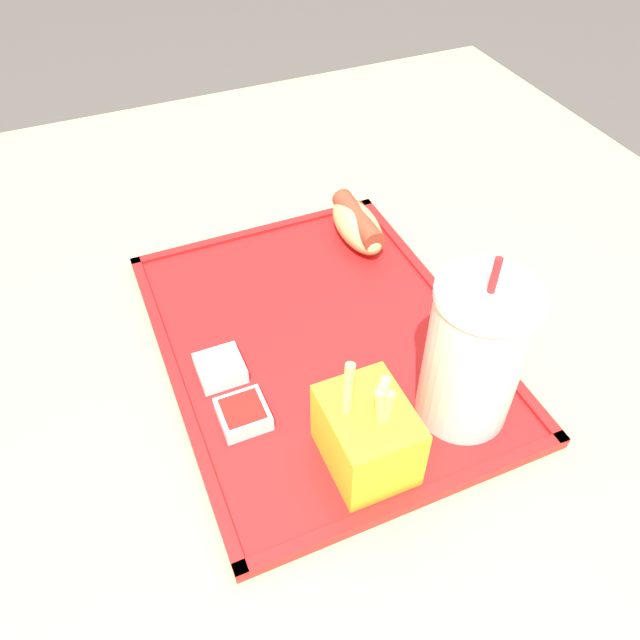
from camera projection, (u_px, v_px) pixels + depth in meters
The scene contains 8 objects.
ground_plane at pixel (344, 614), 1.24m from camera, with size 8.00×8.00×0.00m, color #4C4742.
dining_table at pixel (351, 522), 0.96m from camera, with size 1.36×1.16×0.78m.
food_tray at pixel (320, 342), 0.69m from camera, with size 0.44×0.33×0.01m.
soda_cup at pixel (474, 355), 0.57m from camera, with size 0.09×0.09×0.19m.
hot_dog_far at pixel (357, 224), 0.80m from camera, with size 0.11×0.05×0.05m.
fries_carton at pixel (367, 434), 0.56m from camera, with size 0.09×0.07×0.13m.
sauce_cup_mayo at pixel (220, 368), 0.65m from camera, with size 0.05×0.05×0.02m.
sauce_cup_ketchup at pixel (243, 414), 0.61m from camera, with size 0.05×0.05×0.02m.
Camera 1 is at (0.40, -0.22, 1.30)m, focal length 35.00 mm.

